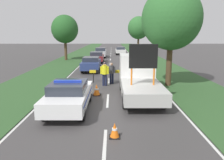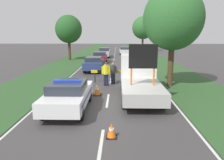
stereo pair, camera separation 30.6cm
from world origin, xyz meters
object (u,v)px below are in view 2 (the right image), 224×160
Objects in this scene: queued_car_wagon_maroon at (100,57)px; roadside_tree_near_left at (143,28)px; traffic_cone_centre_front at (111,130)px; queued_car_van_white at (124,50)px; work_truck at (139,77)px; queued_car_hatch_blue at (94,64)px; roadside_tree_mid_left at (69,29)px; queued_car_sedan_silver at (104,52)px; traffic_cone_near_police at (97,90)px; roadside_tree_near_right at (173,19)px; police_officer at (106,72)px; pedestrian_civilian at (113,71)px; police_car at (69,95)px; road_barrier at (110,72)px.

queued_car_wagon_maroon is 0.51× the size of roadside_tree_near_left.
queued_car_van_white is at bearing 87.48° from traffic_cone_centre_front.
work_truck reaches higher than traffic_cone_centre_front.
queued_car_hatch_blue is 7.05m from queued_car_wagon_maroon.
queued_car_sedan_silver is at bearing 40.18° from roadside_tree_mid_left.
roadside_tree_near_right reaches higher than traffic_cone_near_police.
traffic_cone_near_police is (-0.42, -2.56, -0.69)m from police_officer.
police_officer is 34.84m from roadside_tree_near_left.
work_truck reaches higher than traffic_cone_near_police.
roadside_tree_mid_left is at bearing -64.78° from queued_car_hatch_blue.
traffic_cone_near_police reaches higher than traffic_cone_centre_front.
work_truck reaches higher than queued_car_van_white.
pedestrian_civilian is (0.51, 0.71, -0.09)m from police_officer.
work_truck is 0.86× the size of roadside_tree_near_right.
police_car is 6.31m from pedestrian_civilian.
police_officer is at bearing -179.66° from roadside_tree_near_right.
pedestrian_civilian is 2.88× the size of traffic_cone_centre_front.
queued_car_wagon_maroon is at bearing 95.65° from traffic_cone_centre_front.
police_officer is 3.12× the size of traffic_cone_centre_front.
road_barrier is at bearing -67.03° from roadside_tree_mid_left.
traffic_cone_centre_front is at bearing 93.93° from queued_car_sedan_silver.
roadside_tree_near_left reaches higher than traffic_cone_near_police.
queued_car_wagon_maroon is at bearing 114.44° from roadside_tree_near_right.
queued_car_hatch_blue is at bearing 91.91° from police_car.
pedestrian_civilian is 0.21× the size of roadside_tree_near_left.
police_officer is at bearing -101.55° from road_barrier.
queued_car_van_white is (2.15, 26.25, -0.29)m from police_officer.
queued_car_sedan_silver is 21.81m from roadside_tree_near_right.
roadside_tree_near_left is (6.43, 33.99, 4.12)m from police_officer.
police_car is 0.61× the size of roadside_tree_near_left.
police_officer reaches higher than traffic_cone_near_police.
roadside_tree_near_right is at bearing 114.44° from queued_car_wagon_maroon.
queued_car_hatch_blue is at bearing 89.46° from queued_car_wagon_maroon.
pedestrian_civilian is at bearing 98.94° from queued_car_wagon_maroon.
queued_car_wagon_maroon is (-1.11, 16.23, 0.40)m from traffic_cone_near_police.
work_truck is 0.78× the size of roadside_tree_near_left.
police_car is 40.28m from roadside_tree_near_left.
police_officer is 0.88m from pedestrian_civilian.
queued_car_sedan_silver is (0.24, 25.86, 0.04)m from police_car.
roadside_tree_near_left is at bearing 80.30° from police_car.
traffic_cone_centre_front is 0.12× the size of queued_car_sedan_silver.
traffic_cone_near_police is 9.26m from queued_car_hatch_blue.
pedestrian_civilian reaches higher than road_barrier.
queued_car_wagon_maroon is at bearing 100.10° from road_barrier.
queued_car_van_white is at bearing -121.92° from queued_car_sedan_silver.
queued_car_wagon_maroon is 15.51m from roadside_tree_near_right.
queued_car_hatch_blue is 0.61× the size of roadside_tree_near_right.
traffic_cone_centre_front is at bearing 119.23° from police_officer.
road_barrier is 17.08m from roadside_tree_mid_left.
traffic_cone_centre_front is at bearing -51.66° from police_car.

